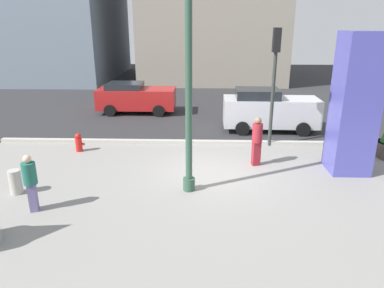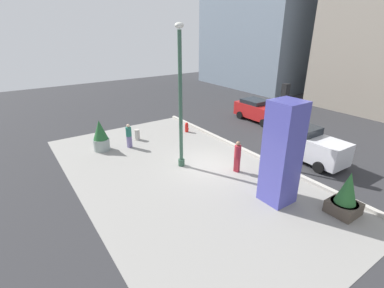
# 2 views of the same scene
# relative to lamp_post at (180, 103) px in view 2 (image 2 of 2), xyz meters

# --- Properties ---
(ground_plane) EXTENTS (60.00, 60.00, 0.00)m
(ground_plane) POSITION_rel_lamp_post_xyz_m (0.78, 5.28, -3.68)
(ground_plane) COLOR #2D2D30
(plaza_pavement) EXTENTS (18.00, 10.00, 0.02)m
(plaza_pavement) POSITION_rel_lamp_post_xyz_m (0.78, -0.72, -3.68)
(plaza_pavement) COLOR gray
(plaza_pavement) RESTS_ON ground_plane
(curb_strip) EXTENTS (18.00, 0.24, 0.16)m
(curb_strip) POSITION_rel_lamp_post_xyz_m (0.78, 4.40, -3.60)
(curb_strip) COLOR #B7B2A8
(curb_strip) RESTS_ON ground_plane
(lamp_post) EXTENTS (0.44, 0.44, 7.54)m
(lamp_post) POSITION_rel_lamp_post_xyz_m (0.00, 0.00, 0.00)
(lamp_post) COLOR #335642
(lamp_post) RESTS_ON ground_plane
(art_pillar_blue) EXTENTS (1.26, 1.26, 4.63)m
(art_pillar_blue) POSITION_rel_lamp_post_xyz_m (5.36, 1.72, -1.37)
(art_pillar_blue) COLOR #4C4CAD
(art_pillar_blue) RESTS_ON ground_plane
(potted_plant_near_left) EXTENTS (1.02, 1.02, 2.00)m
(potted_plant_near_left) POSITION_rel_lamp_post_xyz_m (-4.75, -3.02, -2.74)
(potted_plant_near_left) COLOR gray
(potted_plant_near_left) RESTS_ON ground_plane
(potted_plant_near_right) EXTENTS (1.15, 1.15, 1.95)m
(potted_plant_near_right) POSITION_rel_lamp_post_xyz_m (7.63, 3.25, -2.85)
(potted_plant_near_right) COLOR #4C4238
(potted_plant_near_right) RESTS_ON ground_plane
(fire_hydrant) EXTENTS (0.36, 0.26, 0.75)m
(fire_hydrant) POSITION_rel_lamp_post_xyz_m (-4.51, 3.34, -3.32)
(fire_hydrant) COLOR red
(fire_hydrant) RESTS_ON ground_plane
(concrete_bollard) EXTENTS (0.36, 0.36, 0.75)m
(concrete_bollard) POSITION_rel_lamp_post_xyz_m (-5.15, -0.39, -3.31)
(concrete_bollard) COLOR #B2ADA3
(concrete_bollard) RESTS_ON ground_plane
(traffic_light_corner) EXTENTS (0.28, 0.42, 4.70)m
(traffic_light_corner) POSITION_rel_lamp_post_xyz_m (3.18, 4.32, -0.53)
(traffic_light_corner) COLOR #333833
(traffic_light_corner) RESTS_ON ground_plane
(car_passing_lane) EXTENTS (4.32, 2.09, 1.70)m
(car_passing_lane) POSITION_rel_lamp_post_xyz_m (-3.42, 9.92, -2.81)
(car_passing_lane) COLOR red
(car_passing_lane) RESTS_ON ground_plane
(car_intersection) EXTENTS (4.42, 2.00, 1.97)m
(car_intersection) POSITION_rel_lamp_post_xyz_m (3.50, 6.57, -2.70)
(car_intersection) COLOR silver
(car_intersection) RESTS_ON ground_plane
(pedestrian_on_sidewalk) EXTENTS (0.44, 0.44, 1.78)m
(pedestrian_on_sidewalk) POSITION_rel_lamp_post_xyz_m (2.31, 2.10, -2.69)
(pedestrian_on_sidewalk) COLOR maroon
(pedestrian_on_sidewalk) RESTS_ON ground_plane
(pedestrian_by_curb) EXTENTS (0.45, 0.45, 1.61)m
(pedestrian_by_curb) POSITION_rel_lamp_post_xyz_m (-4.16, -1.38, -2.79)
(pedestrian_by_curb) COLOR slate
(pedestrian_by_curb) RESTS_ON ground_plane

